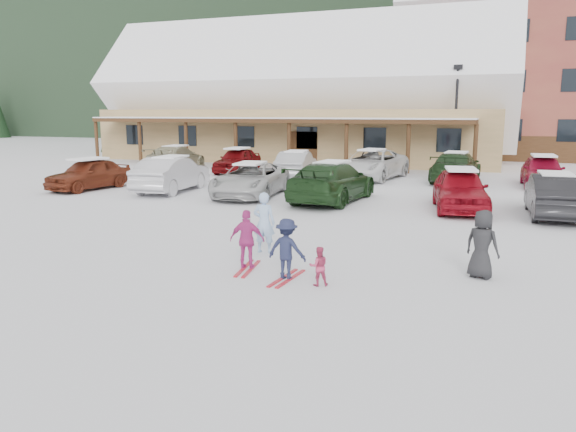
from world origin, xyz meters
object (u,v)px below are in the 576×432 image
at_px(day_lodge, 301,105).
at_px(adult_skier, 264,223).
at_px(parked_car_4, 460,190).
at_px(parked_car_10, 371,164).
at_px(parked_car_11, 456,167).
at_px(toddler_red, 319,266).
at_px(parked_car_12, 543,171).
at_px(parked_car_0, 89,174).
at_px(parked_car_5, 554,195).
at_px(parked_car_8, 237,160).
at_px(parked_car_7, 176,158).
at_px(parked_car_1, 172,174).
at_px(parked_car_2, 251,180).
at_px(child_navy, 287,249).
at_px(bystander_dark, 482,244).
at_px(lamp_post, 456,111).
at_px(parked_car_9, 296,165).
at_px(child_magenta, 247,240).
at_px(parked_car_3, 332,182).

distance_m(day_lodge, adult_skier, 28.33).
distance_m(adult_skier, parked_car_4, 9.06).
relative_size(parked_car_10, parked_car_11, 1.08).
distance_m(toddler_red, parked_car_12, 18.73).
relative_size(day_lodge, parked_car_0, 7.14).
bearing_deg(day_lodge, parked_car_5, -50.33).
xyz_separation_m(toddler_red, parked_car_8, (-10.87, 18.59, 0.30)).
bearing_deg(parked_car_7, toddler_red, 122.27).
bearing_deg(parked_car_11, parked_car_1, 37.39).
distance_m(parked_car_0, parked_car_2, 7.71).
height_order(parked_car_0, parked_car_7, parked_car_7).
distance_m(parked_car_2, parked_car_12, 13.66).
xyz_separation_m(day_lodge, parked_car_8, (-0.17, -10.29, -3.24)).
distance_m(toddler_red, parked_car_0, 17.17).
relative_size(child_navy, parked_car_8, 0.31).
xyz_separation_m(bystander_dark, parked_car_11, (-1.85, 16.75, 0.01)).
height_order(child_navy, parked_car_12, parked_car_12).
distance_m(lamp_post, parked_car_7, 16.79).
bearing_deg(parked_car_12, day_lodge, 143.17).
bearing_deg(parked_car_9, parked_car_8, -25.05).
bearing_deg(toddler_red, parked_car_12, -132.26).
bearing_deg(parked_car_9, parked_car_5, 139.35).
distance_m(adult_skier, child_navy, 2.32).
bearing_deg(parked_car_5, parked_car_8, -31.13).
height_order(child_magenta, parked_car_3, parked_car_3).
xyz_separation_m(child_navy, child_magenta, (-1.09, 0.38, 0.03)).
bearing_deg(parked_car_12, parked_car_5, -92.96).
xyz_separation_m(adult_skier, parked_car_2, (-4.26, 8.47, -0.07)).
bearing_deg(parked_car_12, parked_car_9, -179.31).
relative_size(lamp_post, bystander_dark, 4.20).
relative_size(child_navy, parked_car_12, 0.30).
xyz_separation_m(parked_car_3, parked_car_4, (4.79, -0.24, -0.04)).
bearing_deg(parked_car_7, bystander_dark, 130.30).
xyz_separation_m(parked_car_7, parked_car_10, (11.94, -0.34, 0.04)).
height_order(child_navy, parked_car_2, parked_car_2).
bearing_deg(parked_car_4, parked_car_7, 143.74).
xyz_separation_m(day_lodge, child_magenta, (8.85, -28.31, -3.27)).
xyz_separation_m(parked_car_7, parked_car_12, (20.04, -0.58, 0.01)).
bearing_deg(parked_car_7, parked_car_5, 150.06).
distance_m(child_navy, parked_car_11, 18.39).
relative_size(parked_car_7, parked_car_12, 1.15).
relative_size(day_lodge, parked_car_10, 5.26).
bearing_deg(lamp_post, parked_car_3, -103.67).
bearing_deg(child_magenta, parked_car_11, -109.33).
relative_size(day_lodge, adult_skier, 19.16).
height_order(parked_car_0, parked_car_5, parked_car_5).
relative_size(parked_car_2, parked_car_9, 1.16).
bearing_deg(parked_car_9, lamp_post, -145.29).
xyz_separation_m(lamp_post, parked_car_3, (-3.39, -13.95, -2.69)).
relative_size(parked_car_0, parked_car_11, 0.80).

